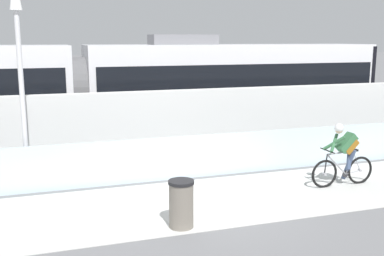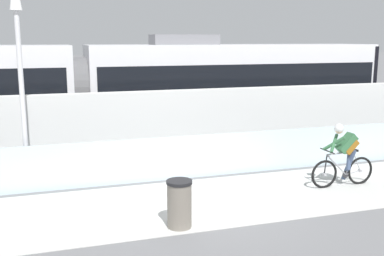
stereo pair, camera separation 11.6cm
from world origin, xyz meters
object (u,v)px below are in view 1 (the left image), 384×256
Objects in this scene: trash_bin at (181,204)px; tram at (78,91)px; cyclist_on_bike at (344,156)px; lamp_post_antenna at (19,55)px.

tram is at bearing 98.91° from trash_bin.
trash_bin is at bearing -164.86° from cyclist_on_bike.
trash_bin is at bearing -49.42° from lamp_post_antenna.
tram is 4.34× the size of lamp_post_antenna.
trash_bin is (-4.62, -1.25, -0.30)m from cyclist_on_bike.
lamp_post_antenna is (-1.64, -4.70, 1.40)m from tram.
lamp_post_antenna reaches higher than cyclist_on_bike.
tram is at bearing 130.69° from cyclist_on_bike.
cyclist_on_bike is at bearing -15.93° from lamp_post_antenna.
tram is at bearing 70.74° from lamp_post_antenna.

